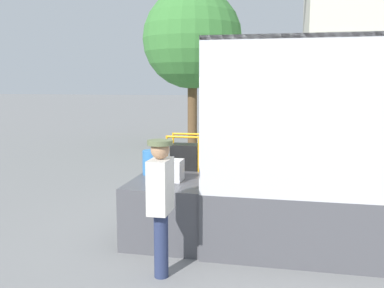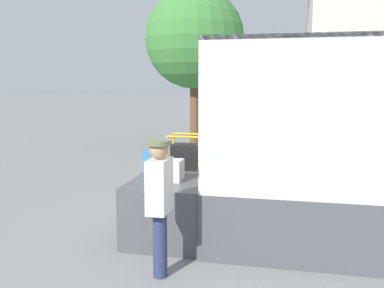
{
  "view_description": "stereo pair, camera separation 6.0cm",
  "coord_description": "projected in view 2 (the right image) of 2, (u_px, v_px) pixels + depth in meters",
  "views": [
    {
      "loc": [
        1.08,
        -6.65,
        2.43
      ],
      "look_at": [
        -0.3,
        -0.2,
        1.49
      ],
      "focal_mm": 40.0,
      "sensor_mm": 36.0,
      "label": 1
    },
    {
      "loc": [
        1.14,
        -6.64,
        2.43
      ],
      "look_at": [
        -0.3,
        -0.2,
        1.49
      ],
      "focal_mm": 40.0,
      "sensor_mm": 36.0,
      "label": 2
    }
  ],
  "objects": [
    {
      "name": "orange_bucket",
      "position": [
        152.0,
        162.0,
        7.03
      ],
      "size": [
        0.32,
        0.32,
        0.4
      ],
      "color": "#3370B2",
      "rests_on": "tailgate_deck"
    },
    {
      "name": "ground_plane",
      "position": [
        213.0,
        233.0,
        7.0
      ],
      "size": [
        160.0,
        160.0,
        0.0
      ],
      "primitive_type": "plane",
      "color": "gray"
    },
    {
      "name": "street_tree",
      "position": [
        195.0,
        39.0,
        16.03
      ],
      "size": [
        3.72,
        3.72,
        5.94
      ],
      "color": "brown",
      "rests_on": "ground"
    },
    {
      "name": "tailgate_deck",
      "position": [
        177.0,
        203.0,
        7.07
      ],
      "size": [
        1.21,
        2.24,
        0.94
      ],
      "primitive_type": "cube",
      "color": "#4C4C51",
      "rests_on": "ground"
    },
    {
      "name": "worker_person",
      "position": [
        160.0,
        194.0,
        5.27
      ],
      "size": [
        0.31,
        0.44,
        1.74
      ],
      "color": "navy",
      "rests_on": "ground"
    },
    {
      "name": "portable_generator",
      "position": [
        187.0,
        156.0,
        7.45
      ],
      "size": [
        0.59,
        0.46,
        0.61
      ],
      "color": "black",
      "rests_on": "tailgate_deck"
    },
    {
      "name": "microwave",
      "position": [
        167.0,
        170.0,
        6.58
      ],
      "size": [
        0.47,
        0.35,
        0.33
      ],
      "color": "white",
      "rests_on": "tailgate_deck"
    }
  ]
}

